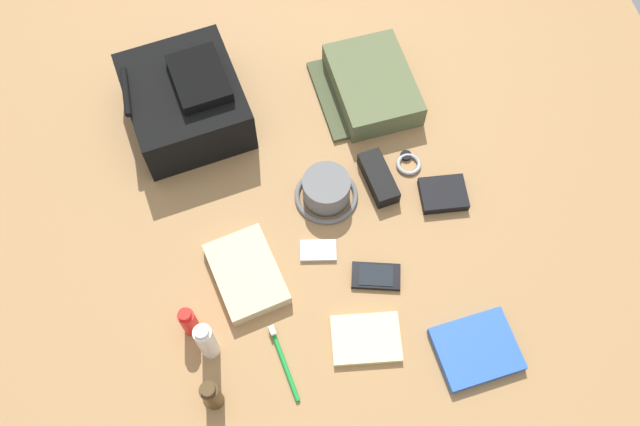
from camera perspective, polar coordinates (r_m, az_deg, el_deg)
ground_plane at (r=1.65m, az=0.00°, el=-0.80°), size 2.64×2.02×0.02m
backpack at (r=1.76m, az=-11.01°, el=9.10°), size 0.34×0.31×0.17m
toiletry_pouch at (r=1.81m, az=4.19°, el=10.47°), size 0.28×0.25×0.07m
bucket_hat at (r=1.64m, az=0.53°, el=1.88°), size 0.15×0.15×0.07m
cologne_bottle at (r=1.47m, az=-8.95°, el=-14.66°), size 0.04×0.04×0.12m
toothpaste_tube at (r=1.48m, az=-9.37°, el=-10.41°), size 0.04×0.04×0.15m
sunscreen_spray at (r=1.52m, az=-10.79°, el=-8.82°), size 0.04×0.04×0.11m
paperback_novel at (r=1.56m, az=12.80°, el=-10.94°), size 0.16×0.18×0.02m
cell_phone at (r=1.58m, az=4.65°, el=-5.22°), size 0.09×0.12×0.01m
media_player at (r=1.60m, az=-0.14°, el=-3.12°), size 0.07×0.09×0.01m
wristwatch at (r=1.72m, az=7.31°, el=4.12°), size 0.07×0.06×0.01m
toothbrush at (r=1.52m, az=-3.13°, el=-11.88°), size 0.17×0.04×0.02m
wallet at (r=1.69m, az=10.16°, el=1.55°), size 0.10×0.12×0.02m
notepad at (r=1.53m, az=3.83°, el=-10.33°), size 0.13×0.16×0.02m
folded_towel at (r=1.58m, az=-6.09°, el=-5.02°), size 0.22×0.18×0.04m
sunglasses_case at (r=1.68m, az=4.86°, el=2.91°), size 0.15×0.07×0.04m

